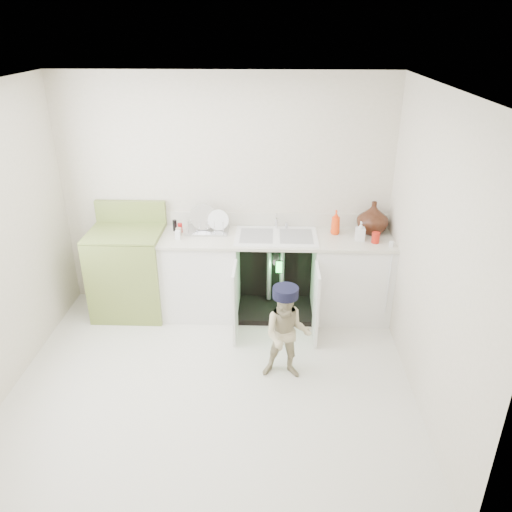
{
  "coord_description": "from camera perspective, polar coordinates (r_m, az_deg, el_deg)",
  "views": [
    {
      "loc": [
        0.52,
        -3.55,
        2.91
      ],
      "look_at": [
        0.36,
        0.7,
        0.91
      ],
      "focal_mm": 35.0,
      "sensor_mm": 36.0,
      "label": 1
    }
  ],
  "objects": [
    {
      "name": "avocado_stove",
      "position": [
        5.54,
        -14.25,
        -1.62
      ],
      "size": [
        0.76,
        0.65,
        1.18
      ],
      "color": "olive",
      "rests_on": "ground"
    },
    {
      "name": "repair_worker",
      "position": [
        4.4,
        3.56,
        -8.77
      ],
      "size": [
        0.44,
        0.94,
        0.9
      ],
      "rotation": [
        0.0,
        0.0,
        -0.05
      ],
      "color": "tan",
      "rests_on": "ground"
    },
    {
      "name": "counter_run",
      "position": [
        5.35,
        2.63,
        -1.9
      ],
      "size": [
        2.44,
        1.02,
        1.24
      ],
      "color": "white",
      "rests_on": "ground"
    },
    {
      "name": "ground",
      "position": [
        4.62,
        -4.91,
        -13.97
      ],
      "size": [
        3.5,
        3.5,
        0.0
      ],
      "primitive_type": "plane",
      "color": "silver",
      "rests_on": "ground"
    },
    {
      "name": "room_shell",
      "position": [
        3.95,
        -5.57,
        0.22
      ],
      "size": [
        6.0,
        5.5,
        1.26
      ],
      "color": "beige",
      "rests_on": "ground"
    }
  ]
}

